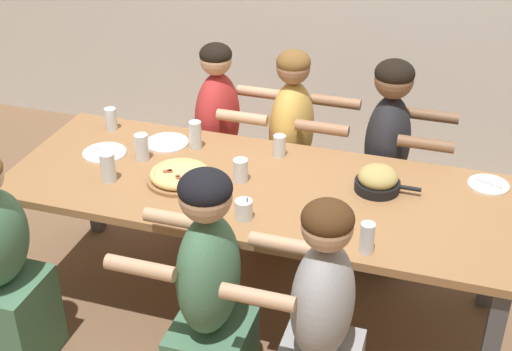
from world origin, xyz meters
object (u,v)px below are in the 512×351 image
drinking_glass_e (142,148)px  pizza_board_main (180,176)px  cocktail_glass_blue (244,210)px  skillet_bowl (378,180)px  drinking_glass_d (241,171)px  diner_far_midleft (219,149)px  drinking_glass_b (367,238)px  drinking_glass_a (196,137)px  empty_plate_a (167,143)px  diner_far_midright (385,170)px  diner_near_left (2,273)px  drinking_glass_c (111,120)px  diner_near_center (209,307)px  drinking_glass_f (279,146)px  empty_plate_b (105,153)px  diner_near_midright (320,337)px  drinking_glass_g (108,169)px  diner_far_center (291,159)px  empty_plate_c (488,185)px

drinking_glass_e → pizza_board_main: bearing=-28.2°
cocktail_glass_blue → skillet_bowl: bearing=38.4°
drinking_glass_d → diner_far_midleft: (-0.36, 0.66, -0.27)m
drinking_glass_b → drinking_glass_a: bearing=147.7°
cocktail_glass_blue → empty_plate_a: bearing=138.1°
empty_plate_a → diner_far_midright: diner_far_midright is taller
cocktail_glass_blue → diner_near_left: diner_near_left is taller
drinking_glass_c → diner_near_left: size_ratio=0.11×
empty_plate_a → diner_near_center: bearing=-58.0°
drinking_glass_e → drinking_glass_f: bearing=20.6°
empty_plate_b → diner_near_midright: 1.51m
drinking_glass_a → drinking_glass_c: 0.52m
drinking_glass_g → drinking_glass_a: bearing=57.7°
empty_plate_b → drinking_glass_d: (0.75, -0.04, 0.05)m
drinking_glass_a → diner_far_midright: size_ratio=0.13×
skillet_bowl → drinking_glass_f: skillet_bowl is taller
cocktail_glass_blue → diner_far_midright: bearing=62.9°
empty_plate_b → diner_far_center: 1.06m
diner_far_center → diner_far_midleft: 0.44m
drinking_glass_a → diner_near_midright: bearing=-46.6°
cocktail_glass_blue → drinking_glass_a: size_ratio=0.75×
skillet_bowl → empty_plate_b: skillet_bowl is taller
drinking_glass_d → diner_near_center: bearing=-82.2°
diner_far_center → diner_near_left: diner_far_center is taller
empty_plate_a → drinking_glass_b: bearing=-28.4°
empty_plate_a → cocktail_glass_blue: bearing=-41.9°
empty_plate_c → diner_near_center: diner_near_center is taller
drinking_glass_c → drinking_glass_d: bearing=-20.2°
skillet_bowl → empty_plate_a: bearing=173.4°
empty_plate_b → diner_far_midleft: diner_far_midleft is taller
skillet_bowl → drinking_glass_d: (-0.63, -0.11, -0.00)m
skillet_bowl → empty_plate_a: skillet_bowl is taller
drinking_glass_c → drinking_glass_f: drinking_glass_c is taller
drinking_glass_c → drinking_glass_d: 0.90m
diner_near_left → diner_far_midright: bearing=-48.1°
diner_far_midright → diner_far_midleft: 0.97m
diner_near_left → skillet_bowl: bearing=-62.4°
drinking_glass_d → diner_near_left: (-0.90, -0.69, -0.30)m
diner_far_center → diner_far_midleft: size_ratio=1.01×
pizza_board_main → drinking_glass_c: bearing=145.0°
pizza_board_main → drinking_glass_c: size_ratio=2.58×
skillet_bowl → drinking_glass_a: (-0.96, 0.13, 0.01)m
diner_far_midleft → drinking_glass_a: bearing=4.3°
drinking_glass_b → drinking_glass_e: bearing=160.1°
empty_plate_c → drinking_glass_d: 1.17m
drinking_glass_b → diner_far_center: diner_far_center is taller
empty_plate_c → drinking_glass_d: bearing=-164.9°
pizza_board_main → diner_far_midleft: size_ratio=0.27×
pizza_board_main → drinking_glass_f: 0.54m
empty_plate_b → diner_far_midright: diner_far_midright is taller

